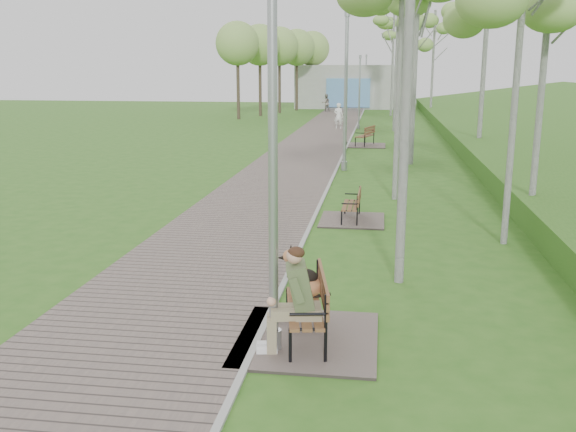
% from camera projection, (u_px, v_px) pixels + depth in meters
% --- Properties ---
extents(ground, '(120.00, 120.00, 0.00)m').
position_uv_depth(ground, '(289.00, 273.00, 12.13)').
color(ground, '#2F5F1B').
rests_on(ground, ground).
extents(walkway, '(3.50, 67.00, 0.04)m').
position_uv_depth(walkway, '(315.00, 142.00, 33.09)').
color(walkway, '#635650').
rests_on(walkway, ground).
extents(kerb, '(0.10, 67.00, 0.05)m').
position_uv_depth(kerb, '(349.00, 143.00, 32.84)').
color(kerb, '#999993').
rests_on(kerb, ground).
extents(building_north, '(10.00, 5.20, 4.00)m').
position_uv_depth(building_north, '(350.00, 87.00, 61.02)').
color(building_north, '#9E9E99').
rests_on(building_north, ground).
extents(bench_main, '(1.98, 2.20, 1.72)m').
position_uv_depth(bench_main, '(300.00, 309.00, 9.01)').
color(bench_main, '#635650').
rests_on(bench_main, ground).
extents(bench_second, '(1.61, 1.79, 0.99)m').
position_uv_depth(bench_second, '(351.00, 214.00, 16.23)').
color(bench_second, '#635650').
rests_on(bench_second, ground).
extents(bench_third, '(1.97, 2.19, 1.21)m').
position_uv_depth(bench_third, '(365.00, 141.00, 31.72)').
color(bench_third, '#635650').
rests_on(bench_third, ground).
extents(lamp_post_near, '(0.21, 0.21, 5.36)m').
position_uv_depth(lamp_post_near, '(273.00, 171.00, 8.25)').
color(lamp_post_near, '#9B9EA3').
rests_on(lamp_post_near, ground).
extents(lamp_post_second, '(0.23, 0.23, 5.85)m').
position_uv_depth(lamp_post_second, '(346.00, 97.00, 23.61)').
color(lamp_post_second, '#9B9EA3').
rests_on(lamp_post_second, ground).
extents(lamp_post_third, '(0.18, 0.18, 4.54)m').
position_uv_depth(lamp_post_third, '(359.00, 95.00, 40.00)').
color(lamp_post_third, '#9B9EA3').
rests_on(lamp_post_third, ground).
extents(lamp_post_far, '(0.19, 0.19, 4.94)m').
position_uv_depth(lamp_post_far, '(366.00, 84.00, 59.04)').
color(lamp_post_far, '#9B9EA3').
rests_on(lamp_post_far, ground).
extents(pedestrian_near, '(0.67, 0.51, 1.63)m').
position_uv_depth(pedestrian_near, '(339.00, 116.00, 40.16)').
color(pedestrian_near, white).
rests_on(pedestrian_near, ground).
extents(pedestrian_far, '(0.91, 0.83, 1.52)m').
position_uv_depth(pedestrian_far, '(326.00, 103.00, 55.55)').
color(pedestrian_far, gray).
rests_on(pedestrian_far, ground).
extents(birch_mid_c, '(2.27, 2.27, 8.10)m').
position_uv_depth(birch_mid_c, '(404.00, 10.00, 29.52)').
color(birch_mid_c, silver).
rests_on(birch_mid_c, ground).
extents(birch_far_b, '(2.39, 2.39, 8.72)m').
position_uv_depth(birch_far_b, '(398.00, 14.00, 37.64)').
color(birch_far_b, silver).
rests_on(birch_far_b, ground).
extents(birch_far_c, '(2.42, 2.42, 8.27)m').
position_uv_depth(birch_far_c, '(435.00, 30.00, 47.91)').
color(birch_far_c, silver).
rests_on(birch_far_c, ground).
extents(birch_distant_a, '(2.81, 2.81, 8.92)m').
position_uv_depth(birch_distant_a, '(394.00, 25.00, 49.89)').
color(birch_distant_a, silver).
rests_on(birch_distant_a, ground).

